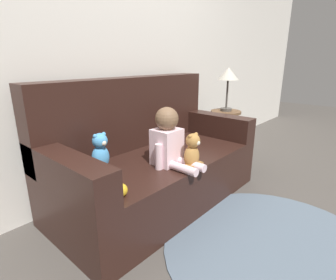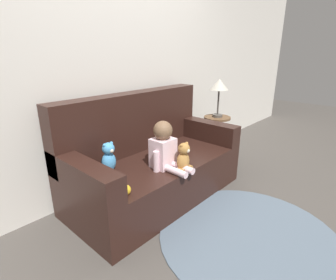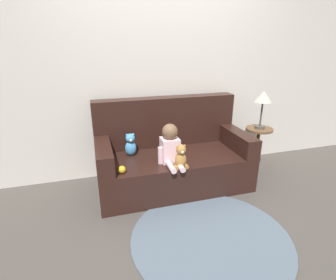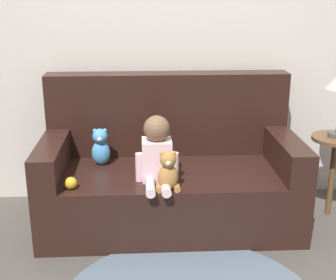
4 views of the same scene
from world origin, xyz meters
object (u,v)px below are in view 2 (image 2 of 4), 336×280
Objects in this scene: teddy_bear_brown at (184,158)px; person_baby at (165,148)px; side_table at (218,100)px; plush_toy_side at (109,157)px; toy_ball at (126,190)px; couch at (151,162)px.

person_baby is at bearing 110.24° from teddy_bear_brown.
side_table is at bearing 19.39° from teddy_bear_brown.
toy_ball is at bearing -110.58° from plush_toy_side.
person_baby is 0.54m from toy_ball.
couch is at bearing 70.47° from person_baby.
person_baby reaches higher than teddy_bear_brown.
toy_ball is at bearing 175.02° from teddy_bear_brown.
person_baby is (-0.09, -0.26, 0.24)m from couch.
side_table is (1.12, -0.01, 0.45)m from couch.
plush_toy_side is at bearing 69.42° from toy_ball.
person_baby is 0.39× the size of side_table.
couch is at bearing 85.36° from teddy_bear_brown.
side_table reaches higher than toy_ball.
person_baby is at bearing 11.97° from toy_ball.
toy_ball is (-0.51, -0.11, -0.14)m from person_baby.
person_baby is at bearing -109.53° from couch.
toy_ball is (-0.57, 0.05, -0.08)m from teddy_bear_brown.
couch reaches higher than plush_toy_side.
plush_toy_side is 0.43m from toy_ball.
person_baby is 0.18m from teddy_bear_brown.
side_table reaches higher than teddy_bear_brown.
couch is 0.36m from person_baby.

